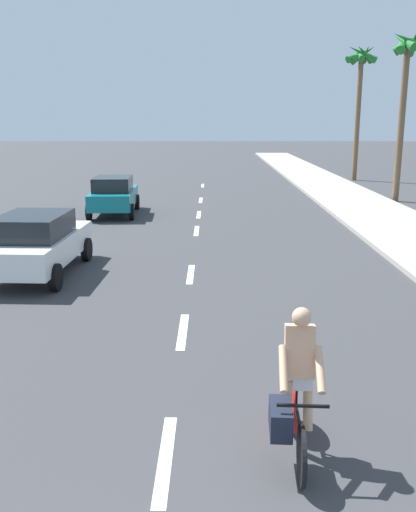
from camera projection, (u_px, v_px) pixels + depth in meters
ground_plane at (198, 218)px, 22.10m from camera, size 160.00×160.00×0.00m
sidewalk_strip at (367, 209)px, 23.98m from camera, size 3.60×80.00×0.14m
lane_stripe_1 at (165, 458)px, 6.48m from camera, size 0.16×1.80×0.01m
lane_stripe_2 at (183, 331)px, 10.35m from camera, size 0.16×1.80×0.01m
lane_stripe_3 at (191, 274)px, 14.16m from camera, size 0.16×1.80×0.01m
lane_stripe_4 at (197, 231)px, 19.64m from camera, size 0.16×1.80×0.01m
lane_stripe_5 at (199, 215)px, 22.97m from camera, size 0.16×1.80×0.01m
lane_stripe_6 at (201, 200)px, 27.07m from camera, size 0.16×1.80×0.01m
lane_stripe_7 at (203, 186)px, 33.03m from camera, size 0.16×1.80×0.01m
cyclist at (295, 392)px, 6.32m from camera, size 0.63×1.71×1.82m
parked_car_white at (37, 242)px, 13.95m from camera, size 2.04×4.20×1.57m
parked_car_teal at (114, 194)px, 22.82m from camera, size 2.00×4.02×1.57m
palm_tree_far at (406, 68)px, 25.24m from camera, size 1.84×1.65×7.85m
palm_tree_distant at (361, 71)px, 34.32m from camera, size 1.97×1.77×8.40m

